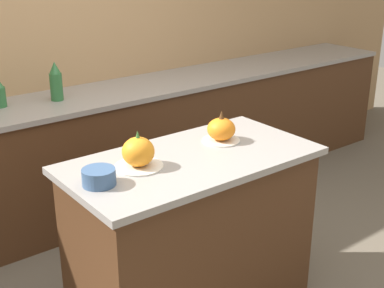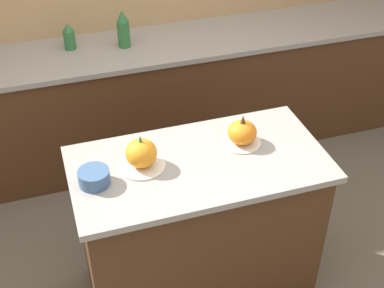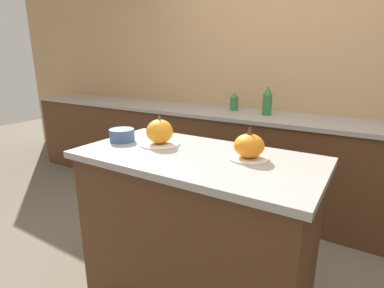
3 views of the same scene
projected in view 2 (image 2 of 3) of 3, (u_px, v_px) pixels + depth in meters
ground_plane at (198, 283)px, 3.11m from camera, size 12.00×12.00×0.00m
kitchen_island at (198, 228)px, 2.84m from camera, size 1.24×0.64×0.91m
back_counter at (141, 102)px, 3.86m from camera, size 6.00×0.60×0.89m
pumpkin_cake_left at (141, 155)px, 2.50m from camera, size 0.23×0.23×0.18m
pumpkin_cake_right at (242, 133)px, 2.65m from camera, size 0.20×0.20×0.16m
bottle_tall at (123, 29)px, 3.52m from camera, size 0.08×0.08×0.26m
bottle_short at (69, 37)px, 3.51m from camera, size 0.08×0.08×0.18m
mixing_bowl at (94, 177)px, 2.42m from camera, size 0.15×0.15×0.07m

